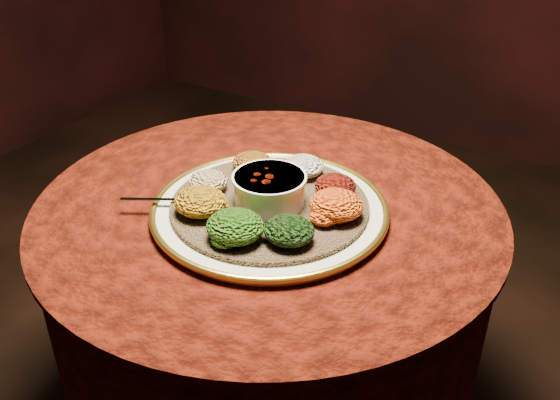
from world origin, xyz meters
The scene contains 13 objects.
table centered at (0.00, 0.00, 0.55)m, with size 0.96×0.96×0.73m.
platter centered at (0.03, -0.04, 0.75)m, with size 0.57×0.57×0.02m.
injera centered at (0.03, -0.04, 0.76)m, with size 0.39×0.39×0.01m, color olive.
stew_bowl centered at (0.03, -0.04, 0.80)m, with size 0.14×0.14×0.06m.
spoon centered at (-0.13, -0.12, 0.77)m, with size 0.14×0.08×0.01m.
portion_ayib centered at (0.03, 0.10, 0.78)m, with size 0.09×0.08×0.04m, color silver.
portion_kitfo centered at (0.12, 0.06, 0.78)m, with size 0.08×0.08×0.04m, color black.
portion_tikil centered at (0.16, -0.01, 0.79)m, with size 0.10×0.10×0.05m, color #B3840E.
portion_gomen centered at (0.12, -0.13, 0.78)m, with size 0.09×0.09×0.04m, color black.
portion_mixveg centered at (0.04, -0.17, 0.79)m, with size 0.11×0.10×0.05m, color #9A3509.
portion_kik centered at (-0.07, -0.13, 0.79)m, with size 0.10×0.10×0.05m, color #BF7D10.
portion_timatim centered at (-0.11, -0.06, 0.78)m, with size 0.08×0.08×0.04m, color maroon.
portion_shiro centered at (-0.07, 0.05, 0.78)m, with size 0.09×0.08×0.04m, color brown.
Camera 1 is at (0.58, -0.92, 1.40)m, focal length 40.00 mm.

